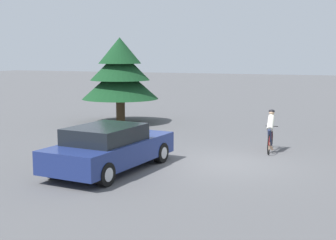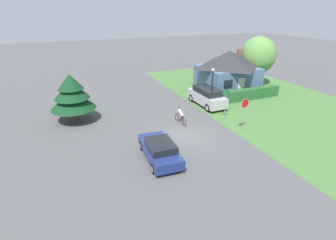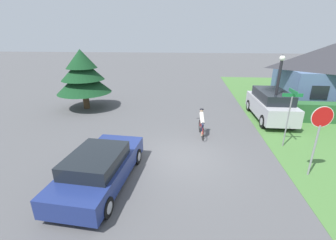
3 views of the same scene
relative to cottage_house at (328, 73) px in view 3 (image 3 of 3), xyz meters
The scene contains 9 objects.
ground_plane 14.89m from the cottage_house, 137.21° to the right, with size 140.00×140.00×0.00m, color #515154.
cottage_house is the anchor object (origin of this frame).
sedan_left_lane 18.30m from the cottage_house, 138.37° to the right, with size 2.16×4.60×1.35m.
cyclist 12.47m from the cottage_house, 142.96° to the right, with size 0.44×1.78×1.48m.
parked_suv_right 7.06m from the cottage_house, 141.37° to the right, with size 1.99×4.87×1.88m.
stop_sign 12.25m from the cottage_house, 118.62° to the right, with size 0.78×0.09×2.78m.
street_lamp 7.75m from the cottage_house, 135.91° to the right, with size 0.30×0.30×4.14m.
street_name_sign 10.17m from the cottage_house, 125.56° to the right, with size 0.90×0.90×2.80m.
conifer_tall_near 18.53m from the cottage_house, 169.84° to the right, with size 3.82×3.82×4.25m.
Camera 3 is at (0.28, -8.72, 5.03)m, focal length 24.00 mm.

